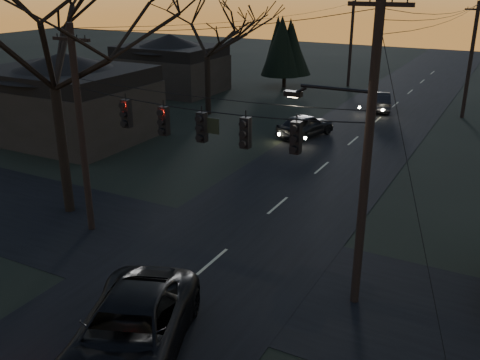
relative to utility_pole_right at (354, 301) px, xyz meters
The scene contains 15 objects.
main_road 11.41m from the utility_pole_right, 118.81° to the left, with size 8.00×120.00×0.02m, color black.
cross_road 5.50m from the utility_pole_right, behind, with size 60.00×7.00×0.02m, color black.
utility_pole_right is the anchor object (origin of this frame).
utility_pole_left 11.50m from the utility_pole_right, behind, with size 1.80×0.30×8.50m, color black, non-canonical shape.
utility_pole_far_r 28.00m from the utility_pole_right, 90.00° to the left, with size 1.80×0.30×8.50m, color black, non-canonical shape.
utility_pole_far_l 37.79m from the utility_pole_right, 107.72° to the left, with size 0.30×0.30×8.00m, color black, non-canonical shape.
span_signal_assembly 7.80m from the utility_pole_right, behind, with size 11.50×0.44×1.54m.
bare_tree_left 15.87m from the utility_pole_right, behind, with size 9.73×9.73×11.30m.
bare_tree_dist 27.31m from the utility_pole_right, 131.77° to the left, with size 7.47×7.47×8.89m.
evergreen_dist 36.96m from the utility_pole_right, 117.34° to the left, with size 4.06×4.06×6.61m.
house_left_near 24.78m from the utility_pole_right, 156.04° to the left, with size 10.00×8.00×5.60m.
house_left_far 36.51m from the utility_pole_right, 134.44° to the left, with size 9.00×7.00×5.20m.
suv_near 7.50m from the utility_pole_right, 129.13° to the right, with size 2.90×6.30×1.75m, color black.
sedan_oncoming_a 19.57m from the utility_pole_right, 116.41° to the left, with size 1.81×4.49×1.53m, color black.
sedan_oncoming_b 28.15m from the utility_pole_right, 102.94° to the left, with size 1.57×4.50×1.48m, color black.
Camera 1 is at (9.29, -5.18, 10.10)m, focal length 40.00 mm.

